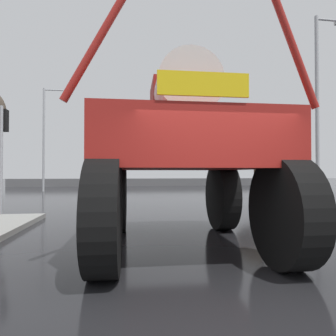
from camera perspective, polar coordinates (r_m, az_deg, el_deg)
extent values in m
plane|color=black|center=(21.18, -4.49, -5.26)|extent=(120.00, 120.00, 0.00)
cylinder|color=black|center=(7.90, -10.12, -5.73)|extent=(0.52, 1.87, 1.86)
cylinder|color=black|center=(8.27, 10.68, -5.52)|extent=(0.52, 1.87, 1.86)
cylinder|color=black|center=(4.55, -12.54, -9.26)|extent=(0.52, 1.87, 1.86)
cylinder|color=black|center=(5.17, 22.20, -8.21)|extent=(0.52, 1.87, 1.86)
cube|color=maroon|center=(6.28, 2.52, 4.21)|extent=(3.52, 4.16, 0.98)
cube|color=maroon|center=(6.85, 1.92, 12.24)|extent=(1.24, 1.30, 1.02)
cylinder|color=silver|center=(5.91, 3.49, 15.33)|extent=(1.23, 1.36, 1.20)
cylinder|color=maroon|center=(4.80, -13.61, 23.64)|extent=(1.13, 0.15, 1.94)
cylinder|color=maroon|center=(5.44, 23.59, 21.28)|extent=(0.89, 0.14, 2.03)
cube|color=yellow|center=(4.43, 7.10, 16.23)|extent=(1.38, 0.07, 0.36)
cube|color=maroon|center=(29.14, -10.31, -3.04)|extent=(1.98, 4.21, 0.70)
cube|color=#23282D|center=(28.98, -10.29, -1.72)|extent=(1.70, 2.20, 0.64)
cylinder|color=black|center=(30.48, -11.99, -3.37)|extent=(0.22, 0.61, 0.60)
cylinder|color=black|center=(30.54, -8.80, -3.37)|extent=(0.22, 0.61, 0.60)
cylinder|color=black|center=(27.79, -11.97, -3.60)|extent=(0.22, 0.61, 0.60)
cylinder|color=black|center=(27.85, -8.46, -3.61)|extent=(0.22, 0.61, 0.60)
cylinder|color=#A8AAAF|center=(12.41, -30.26, 1.33)|extent=(0.11, 0.11, 4.11)
cube|color=black|center=(12.76, -29.83, 8.20)|extent=(0.24, 0.32, 0.84)
sphere|color=red|center=(12.97, -29.51, 9.25)|extent=(0.17, 0.17, 0.17)
sphere|color=#3C2403|center=(12.93, -29.52, 8.08)|extent=(0.17, 0.17, 0.17)
sphere|color=black|center=(12.89, -29.53, 6.89)|extent=(0.17, 0.17, 0.17)
cylinder|color=#A8AAAF|center=(12.85, 18.33, 0.25)|extent=(0.11, 0.11, 3.70)
cube|color=black|center=(13.13, 17.88, 6.04)|extent=(0.24, 0.32, 0.84)
sphere|color=red|center=(13.34, 17.51, 7.10)|extent=(0.17, 0.17, 0.17)
sphere|color=#3C2403|center=(13.30, 17.52, 5.95)|extent=(0.17, 0.17, 0.17)
sphere|color=black|center=(13.27, 17.53, 4.79)|extent=(0.17, 0.17, 0.17)
cylinder|color=#A8AAAF|center=(16.05, 27.55, 10.16)|extent=(0.18, 0.18, 9.31)
cylinder|color=#A8AAAF|center=(17.83, 29.27, 24.29)|extent=(1.29, 0.10, 0.10)
cylinder|color=#A8AAAF|center=(26.74, -23.49, 5.21)|extent=(0.18, 0.18, 8.85)
cylinder|color=#A8AAAF|center=(27.30, -21.50, 14.21)|extent=(1.84, 0.10, 0.10)
cube|color=silver|center=(27.08, -19.54, 14.10)|extent=(0.50, 0.24, 0.16)
cylinder|color=#473828|center=(30.28, 17.08, -0.06)|extent=(0.41, 0.41, 4.09)
ellipsoid|color=brown|center=(30.55, 17.05, 6.67)|extent=(4.39, 4.39, 3.73)
cube|color=#59595B|center=(34.72, -5.95, -2.84)|extent=(29.85, 0.24, 0.90)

